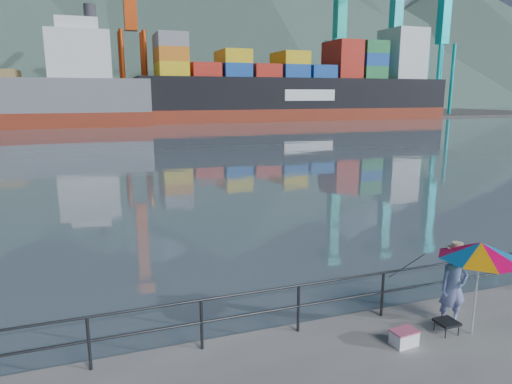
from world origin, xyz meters
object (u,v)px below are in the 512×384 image
beach_umbrella (480,251)px  fisherman (453,288)px  container_ship (306,88)px  cooler_bag (404,338)px

beach_umbrella → fisherman: bearing=106.6°
fisherman → container_ship: (32.58, 75.12, 4.99)m
fisherman → beach_umbrella: beach_umbrella is taller
cooler_bag → beach_umbrella: bearing=-9.7°
cooler_bag → container_ship: container_ship is taller
fisherman → beach_umbrella: size_ratio=0.80×
beach_umbrella → container_ship: (32.44, 75.57, 4.05)m
cooler_bag → container_ship: bearing=60.4°
fisherman → container_ship: container_ship is taller
container_ship → fisherman: bearing=-113.4°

